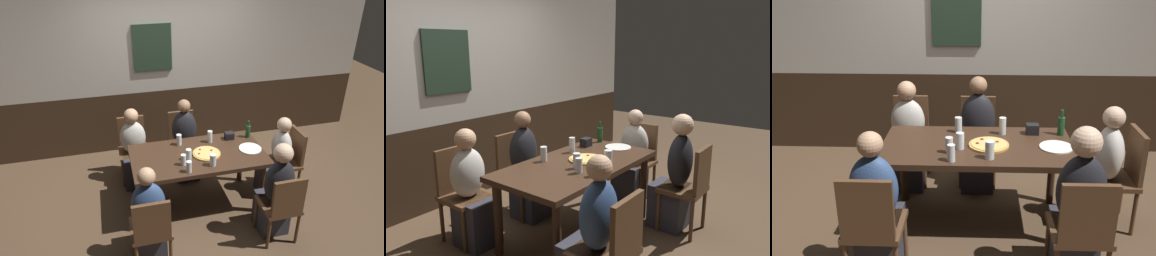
% 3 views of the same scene
% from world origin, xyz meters
% --- Properties ---
extents(ground_plane, '(12.00, 12.00, 0.00)m').
position_xyz_m(ground_plane, '(0.00, 0.00, 0.00)').
color(ground_plane, '#4C3826').
extents(wall_back, '(6.40, 0.13, 2.60)m').
position_xyz_m(wall_back, '(-0.00, 1.65, 1.30)').
color(wall_back, '#332316').
rests_on(wall_back, ground_plane).
extents(dining_table, '(1.60, 0.84, 0.74)m').
position_xyz_m(dining_table, '(0.00, 0.00, 0.65)').
color(dining_table, '#382316').
rests_on(dining_table, ground_plane).
extents(chair_right_near, '(0.40, 0.40, 0.88)m').
position_xyz_m(chair_right_near, '(0.70, -0.83, 0.50)').
color(chair_right_near, '#513521').
rests_on(chair_right_near, ground_plane).
extents(chair_left_far, '(0.40, 0.40, 0.88)m').
position_xyz_m(chair_left_far, '(-0.70, 0.83, 0.50)').
color(chair_left_far, '#513521').
rests_on(chair_left_far, ground_plane).
extents(chair_left_near, '(0.40, 0.40, 0.88)m').
position_xyz_m(chair_left_near, '(-0.70, -0.83, 0.50)').
color(chair_left_near, '#513521').
rests_on(chair_left_near, ground_plane).
extents(chair_mid_far, '(0.40, 0.40, 0.88)m').
position_xyz_m(chair_mid_far, '(0.00, 0.83, 0.50)').
color(chair_mid_far, '#513521').
rests_on(chair_mid_far, ground_plane).
extents(chair_head_east, '(0.40, 0.40, 0.88)m').
position_xyz_m(chair_head_east, '(1.21, 0.00, 0.50)').
color(chair_head_east, '#513521').
rests_on(chair_head_east, ground_plane).
extents(person_right_near, '(0.34, 0.37, 1.17)m').
position_xyz_m(person_right_near, '(0.70, -0.67, 0.50)').
color(person_right_near, '#2D2D38').
rests_on(person_right_near, ground_plane).
extents(person_left_far, '(0.34, 0.37, 1.09)m').
position_xyz_m(person_left_far, '(-0.70, 0.67, 0.46)').
color(person_left_far, '#2D2D38').
rests_on(person_left_far, ground_plane).
extents(person_left_near, '(0.34, 0.37, 1.12)m').
position_xyz_m(person_left_near, '(-0.70, -0.67, 0.47)').
color(person_left_near, '#2D2D38').
rests_on(person_left_near, ground_plane).
extents(person_mid_far, '(0.34, 0.37, 1.14)m').
position_xyz_m(person_mid_far, '(-0.00, 0.67, 0.48)').
color(person_mid_far, '#2D2D38').
rests_on(person_mid_far, ground_plane).
extents(person_head_east, '(0.37, 0.34, 1.08)m').
position_xyz_m(person_head_east, '(1.05, 0.00, 0.45)').
color(person_head_east, '#2D2D38').
rests_on(person_head_east, ground_plane).
extents(pizza, '(0.33, 0.33, 0.03)m').
position_xyz_m(pizza, '(0.10, -0.03, 0.75)').
color(pizza, tan).
rests_on(pizza, dining_table).
extents(beer_glass_tall, '(0.06, 0.06, 0.15)m').
position_xyz_m(beer_glass_tall, '(0.22, 0.24, 0.81)').
color(beer_glass_tall, silver).
rests_on(beer_glass_tall, dining_table).
extents(beer_glass_half, '(0.07, 0.07, 0.14)m').
position_xyz_m(beer_glass_half, '(-0.14, -0.10, 0.80)').
color(beer_glass_half, silver).
rests_on(beer_glass_half, dining_table).
extents(highball_clear, '(0.06, 0.06, 0.14)m').
position_xyz_m(highball_clear, '(-0.17, 0.27, 0.80)').
color(highball_clear, silver).
rests_on(highball_clear, dining_table).
extents(pint_glass_amber, '(0.07, 0.07, 0.14)m').
position_xyz_m(pint_glass_amber, '(0.10, -0.28, 0.80)').
color(pint_glass_amber, silver).
rests_on(pint_glass_amber, dining_table).
extents(tumbler_water, '(0.06, 0.06, 0.13)m').
position_xyz_m(tumbler_water, '(-0.22, -0.18, 0.80)').
color(tumbler_water, silver).
rests_on(tumbler_water, dining_table).
extents(pint_glass_pale, '(0.06, 0.06, 0.14)m').
position_xyz_m(pint_glass_pale, '(-0.20, -0.34, 0.80)').
color(pint_glass_pale, silver).
rests_on(pint_glass_pale, dining_table).
extents(beer_bottle_green, '(0.06, 0.06, 0.23)m').
position_xyz_m(beer_bottle_green, '(0.73, 0.24, 0.83)').
color(beer_bottle_green, '#194723').
rests_on(beer_bottle_green, dining_table).
extents(plate_white_large, '(0.27, 0.27, 0.01)m').
position_xyz_m(plate_white_large, '(0.65, -0.05, 0.75)').
color(plate_white_large, white).
rests_on(plate_white_large, dining_table).
extents(condiment_caddy, '(0.11, 0.09, 0.09)m').
position_xyz_m(condiment_caddy, '(0.48, 0.26, 0.79)').
color(condiment_caddy, black).
rests_on(condiment_caddy, dining_table).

